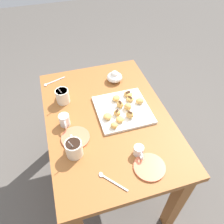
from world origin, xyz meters
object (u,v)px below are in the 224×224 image
at_px(pastry_plate_square, 123,110).
at_px(ice_cream_bowl, 115,77).
at_px(coffee_mug_cream_left, 74,148).
at_px(saucer_coral_right, 76,138).
at_px(beignet_7, 116,98).
at_px(saucer_coral_left, 149,167).
at_px(beignet_10, 130,99).
at_px(cream_pitcher_white, 64,120).
at_px(beignet_9, 120,119).
at_px(beignet_8, 128,94).
at_px(beignet_6, 117,113).
at_px(beignet_3, 130,115).
at_px(beignet_4, 128,107).
at_px(coffee_mug_cream_right, 62,95).
at_px(chocolate_sauce_pitcher, 139,150).
at_px(beignet_5, 140,101).
at_px(beignet_1, 114,125).
at_px(beignet_2, 120,104).
at_px(dining_table, 108,131).

height_order(pastry_plate_square, ice_cream_bowl, ice_cream_bowl).
height_order(pastry_plate_square, coffee_mug_cream_left, coffee_mug_cream_left).
bearing_deg(saucer_coral_right, beignet_7, -54.68).
height_order(saucer_coral_left, beignet_7, beignet_7).
bearing_deg(beignet_10, cream_pitcher_white, 98.96).
height_order(saucer_coral_right, beignet_9, beignet_9).
bearing_deg(beignet_8, beignet_6, 139.97).
xyz_separation_m(beignet_3, beignet_4, (0.07, -0.01, 0.00)).
relative_size(beignet_7, beignet_9, 1.09).
bearing_deg(beignet_4, beignet_9, 136.66).
distance_m(coffee_mug_cream_right, beignet_6, 0.37).
relative_size(ice_cream_bowl, beignet_3, 2.32).
height_order(coffee_mug_cream_left, ice_cream_bowl, coffee_mug_cream_left).
xyz_separation_m(saucer_coral_right, beignet_10, (0.18, -0.38, 0.03)).
xyz_separation_m(chocolate_sauce_pitcher, beignet_6, (0.28, 0.03, 0.00)).
relative_size(saucer_coral_left, beignet_7, 2.93).
xyz_separation_m(pastry_plate_square, beignet_5, (0.02, -0.12, 0.02)).
bearing_deg(beignet_4, beignet_3, 170.77).
relative_size(beignet_1, beignet_5, 0.81).
bearing_deg(beignet_3, beignet_7, 11.51).
distance_m(chocolate_sauce_pitcher, beignet_3, 0.24).
bearing_deg(beignet_6, beignet_10, -50.88).
bearing_deg(beignet_9, saucer_coral_left, -171.11).
bearing_deg(saucer_coral_right, beignet_5, -71.26).
bearing_deg(coffee_mug_cream_left, beignet_5, -61.92).
relative_size(coffee_mug_cream_right, saucer_coral_right, 0.87).
bearing_deg(beignet_7, beignet_1, 159.56).
relative_size(coffee_mug_cream_left, beignet_2, 3.09).
height_order(cream_pitcher_white, beignet_6, cream_pitcher_white).
bearing_deg(beignet_3, beignet_8, -16.47).
bearing_deg(dining_table, coffee_mug_cream_right, 48.26).
bearing_deg(beignet_5, chocolate_sauce_pitcher, 157.63).
height_order(coffee_mug_cream_right, ice_cream_bowl, coffee_mug_cream_right).
relative_size(beignet_5, beignet_6, 1.23).
xyz_separation_m(chocolate_sauce_pitcher, beignet_9, (0.23, 0.03, -0.00)).
bearing_deg(saucer_coral_right, pastry_plate_square, -68.19).
bearing_deg(beignet_1, saucer_coral_right, 90.50).
bearing_deg(beignet_1, beignet_7, -20.44).
height_order(coffee_mug_cream_left, beignet_4, coffee_mug_cream_left).
bearing_deg(saucer_coral_left, beignet_5, -15.09).
bearing_deg(coffee_mug_cream_right, beignet_6, -128.28).
distance_m(chocolate_sauce_pitcher, beignet_1, 0.21).
distance_m(saucer_coral_left, beignet_10, 0.47).
xyz_separation_m(coffee_mug_cream_left, beignet_8, (0.32, -0.41, -0.02)).
height_order(pastry_plate_square, beignet_5, beignet_5).
distance_m(ice_cream_bowl, beignet_7, 0.22).
bearing_deg(saucer_coral_left, saucer_coral_right, 48.23).
relative_size(coffee_mug_cream_left, cream_pitcher_white, 1.32).
distance_m(saucer_coral_right, beignet_8, 0.45).
height_order(chocolate_sauce_pitcher, saucer_coral_left, chocolate_sauce_pitcher).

